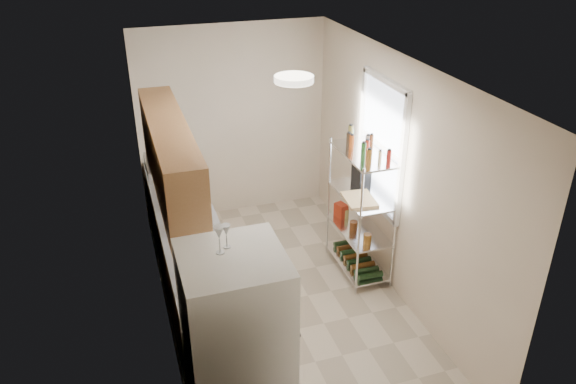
# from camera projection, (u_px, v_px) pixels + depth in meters

# --- Properties ---
(room) EXTENTS (2.52, 4.42, 2.62)m
(room) POSITION_uv_depth(u_px,v_px,m) (284.00, 196.00, 5.58)
(room) COLOR beige
(room) RESTS_ON ground
(counter_run) EXTENTS (0.63, 3.51, 0.90)m
(counter_run) POSITION_uv_depth(u_px,v_px,m) (191.00, 259.00, 6.08)
(counter_run) COLOR #A77447
(counter_run) RESTS_ON ground
(upper_cabinets) EXTENTS (0.33, 2.20, 0.72)m
(upper_cabinets) POSITION_uv_depth(u_px,v_px,m) (171.00, 159.00, 5.14)
(upper_cabinets) COLOR #A77447
(upper_cabinets) RESTS_ON room
(range_hood) EXTENTS (0.50, 0.60, 0.12)m
(range_hood) POSITION_uv_depth(u_px,v_px,m) (170.00, 165.00, 6.02)
(range_hood) COLOR #B7BABC
(range_hood) RESTS_ON room
(window) EXTENTS (0.06, 1.00, 1.46)m
(window) POSITION_uv_depth(u_px,v_px,m) (381.00, 145.00, 6.10)
(window) COLOR white
(window) RESTS_ON room
(bakers_rack) EXTENTS (0.45, 0.90, 1.73)m
(bakers_rack) POSITION_uv_depth(u_px,v_px,m) (362.00, 186.00, 6.19)
(bakers_rack) COLOR silver
(bakers_rack) RESTS_ON ground
(ceiling_dome) EXTENTS (0.34, 0.34, 0.05)m
(ceiling_dome) POSITION_uv_depth(u_px,v_px,m) (294.00, 79.00, 4.74)
(ceiling_dome) COLOR white
(ceiling_dome) RESTS_ON room
(refrigerator) EXTENTS (0.73, 0.73, 1.77)m
(refrigerator) POSITION_uv_depth(u_px,v_px,m) (237.00, 356.00, 4.19)
(refrigerator) COLOR white
(refrigerator) RESTS_ON ground
(wine_glass_a) EXTENTS (0.07, 0.07, 0.21)m
(wine_glass_a) POSITION_uv_depth(u_px,v_px,m) (219.00, 240.00, 3.78)
(wine_glass_a) COLOR silver
(wine_glass_a) RESTS_ON refrigerator
(wine_glass_b) EXTENTS (0.06, 0.06, 0.18)m
(wine_glass_b) POSITION_uv_depth(u_px,v_px,m) (226.00, 236.00, 3.85)
(wine_glass_b) COLOR silver
(wine_glass_b) RESTS_ON refrigerator
(rice_cooker) EXTENTS (0.23, 0.23, 0.19)m
(rice_cooker) POSITION_uv_depth(u_px,v_px,m) (187.00, 220.00, 5.77)
(rice_cooker) COLOR silver
(rice_cooker) RESTS_ON counter_run
(frying_pan_large) EXTENTS (0.30, 0.30, 0.04)m
(frying_pan_large) POSITION_uv_depth(u_px,v_px,m) (173.00, 206.00, 6.19)
(frying_pan_large) COLOR black
(frying_pan_large) RESTS_ON counter_run
(frying_pan_small) EXTENTS (0.24, 0.24, 0.04)m
(frying_pan_small) POSITION_uv_depth(u_px,v_px,m) (184.00, 200.00, 6.30)
(frying_pan_small) COLOR black
(frying_pan_small) RESTS_ON counter_run
(cutting_board) EXTENTS (0.35, 0.44, 0.03)m
(cutting_board) POSITION_uv_depth(u_px,v_px,m) (359.00, 199.00, 6.10)
(cutting_board) COLOR tan
(cutting_board) RESTS_ON bakers_rack
(espresso_machine) EXTENTS (0.16, 0.23, 0.25)m
(espresso_machine) POSITION_uv_depth(u_px,v_px,m) (361.00, 175.00, 6.39)
(espresso_machine) COLOR black
(espresso_machine) RESTS_ON bakers_rack
(storage_bag) EXTENTS (0.14, 0.17, 0.17)m
(storage_bag) POSITION_uv_depth(u_px,v_px,m) (341.00, 210.00, 6.66)
(storage_bag) COLOR maroon
(storage_bag) RESTS_ON bakers_rack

